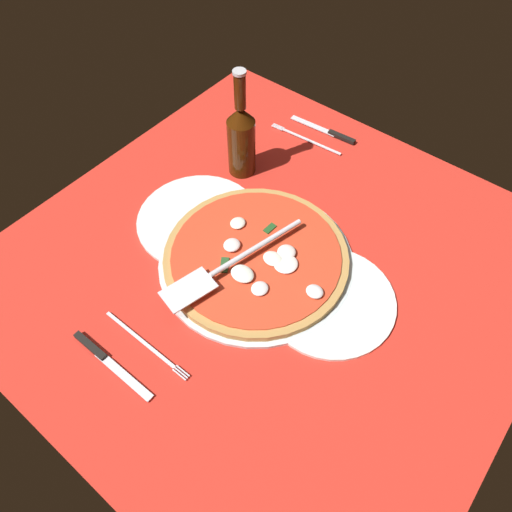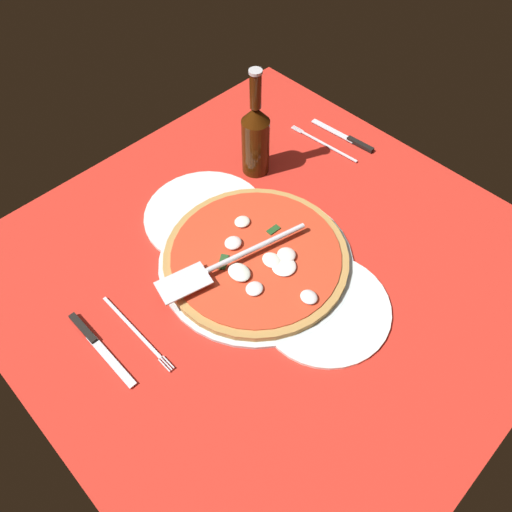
% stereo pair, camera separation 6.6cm
% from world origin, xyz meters
% --- Properties ---
extents(ground_plane, '(0.95, 0.95, 0.01)m').
position_xyz_m(ground_plane, '(0.00, 0.00, -0.00)').
color(ground_plane, red).
extents(checker_pattern, '(0.95, 0.95, 0.00)m').
position_xyz_m(checker_pattern, '(0.00, 0.00, 0.00)').
color(checker_pattern, silver).
rests_on(checker_pattern, ground_plane).
extents(pizza_pan, '(0.37, 0.37, 0.01)m').
position_xyz_m(pizza_pan, '(-0.03, -0.01, 0.01)').
color(pizza_pan, silver).
rests_on(pizza_pan, ground_plane).
extents(dinner_plate_left, '(0.25, 0.25, 0.01)m').
position_xyz_m(dinner_plate_left, '(-0.18, -0.01, 0.01)').
color(dinner_plate_left, silver).
rests_on(dinner_plate_left, ground_plane).
extents(dinner_plate_right, '(0.24, 0.24, 0.01)m').
position_xyz_m(dinner_plate_right, '(0.13, -0.00, 0.01)').
color(dinner_plate_right, white).
rests_on(dinner_plate_right, ground_plane).
extents(pizza, '(0.35, 0.35, 0.03)m').
position_xyz_m(pizza, '(-0.03, -0.01, 0.02)').
color(pizza, '#B78846').
rests_on(pizza, pizza_pan).
extents(pizza_server, '(0.10, 0.30, 0.01)m').
position_xyz_m(pizza_server, '(-0.04, -0.07, 0.04)').
color(pizza_server, silver).
rests_on(pizza_server, pizza).
extents(place_setting_near, '(0.20, 0.14, 0.01)m').
position_xyz_m(place_setting_near, '(-0.08, -0.30, 0.00)').
color(place_setting_near, white).
rests_on(place_setting_near, ground_plane).
extents(place_setting_far, '(0.20, 0.13, 0.01)m').
position_xyz_m(place_setting_far, '(-0.14, 0.36, 0.00)').
color(place_setting_far, white).
rests_on(place_setting_far, ground_plane).
extents(beer_bottle, '(0.06, 0.06, 0.25)m').
position_xyz_m(beer_bottle, '(-0.21, 0.17, 0.09)').
color(beer_bottle, '#391A06').
rests_on(beer_bottle, ground_plane).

